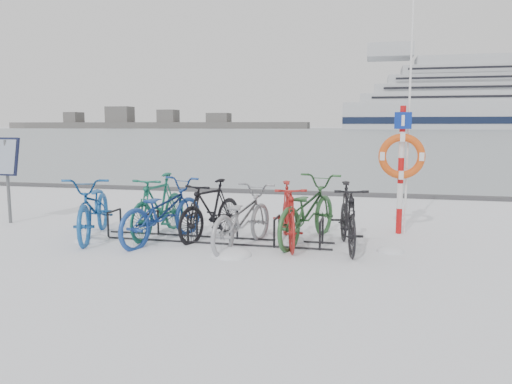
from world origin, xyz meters
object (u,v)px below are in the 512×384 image
object	(u,v)px
lifebuoy_station	(402,157)
cruise_ferry	(503,101)
bike_rack	(213,230)
info_board	(6,162)

from	to	relation	value
lifebuoy_station	cruise_ferry	xyz separation A→B (m)	(54.03, 224.31, 10.74)
bike_rack	lifebuoy_station	bearing A→B (deg)	22.23
bike_rack	cruise_ferry	bearing A→B (deg)	75.80
bike_rack	cruise_ferry	world-z (taller)	cruise_ferry
bike_rack	info_board	size ratio (longest dim) A/B	2.37
bike_rack	info_board	world-z (taller)	info_board
bike_rack	cruise_ferry	size ratio (longest dim) A/B	0.03
bike_rack	lifebuoy_station	xyz separation A→B (m)	(3.06, 1.25, 1.20)
info_board	cruise_ferry	xyz separation A→B (m)	(61.48, 224.99, 10.90)
bike_rack	lifebuoy_station	world-z (taller)	lifebuoy_station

